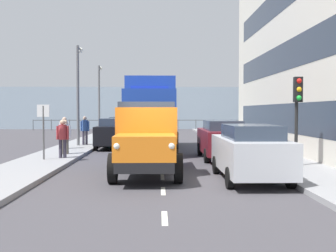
% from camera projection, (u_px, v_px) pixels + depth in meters
% --- Properties ---
extents(ground_plane, '(80.00, 80.00, 0.00)m').
position_uv_depth(ground_plane, '(161.00, 148.00, 23.35)').
color(ground_plane, '#423F44').
extents(sidewalk_left, '(2.41, 44.71, 0.15)m').
position_uv_depth(sidewalk_left, '(244.00, 147.00, 23.45)').
color(sidewalk_left, gray).
rests_on(sidewalk_left, ground_plane).
extents(sidewalk_right, '(2.41, 44.71, 0.15)m').
position_uv_depth(sidewalk_right, '(77.00, 147.00, 23.24)').
color(sidewalk_right, gray).
rests_on(sidewalk_right, ground_plane).
extents(road_centreline_markings, '(0.12, 39.92, 0.01)m').
position_uv_depth(road_centreline_markings, '(161.00, 150.00, 22.22)').
color(road_centreline_markings, silver).
rests_on(road_centreline_markings, ground_plane).
extents(sea_horizon, '(80.00, 0.80, 5.00)m').
position_uv_depth(sea_horizon, '(160.00, 108.00, 48.59)').
color(sea_horizon, '#8C9EAD').
rests_on(sea_horizon, ground_plane).
extents(seawall_railing, '(28.08, 0.08, 1.20)m').
position_uv_depth(seawall_railing, '(160.00, 122.00, 45.05)').
color(seawall_railing, '#4C5156').
rests_on(seawall_railing, ground_plane).
extents(truck_vintage_orange, '(2.17, 5.64, 2.43)m').
position_uv_depth(truck_vintage_orange, '(147.00, 140.00, 13.23)').
color(truck_vintage_orange, black).
rests_on(truck_vintage_orange, ground_plane).
extents(lorry_cargo_blue, '(2.58, 8.20, 3.87)m').
position_uv_depth(lorry_cargo_blue, '(151.00, 112.00, 21.72)').
color(lorry_cargo_blue, '#193899').
rests_on(lorry_cargo_blue, ground_plane).
extents(car_silver_kerbside_near, '(1.87, 4.33, 1.72)m').
position_uv_depth(car_silver_kerbside_near, '(250.00, 151.00, 12.45)').
color(car_silver_kerbside_near, '#B7BABF').
rests_on(car_silver_kerbside_near, ground_plane).
extents(car_maroon_kerbside_1, '(1.85, 4.45, 1.72)m').
position_uv_depth(car_maroon_kerbside_1, '(222.00, 139.00, 18.02)').
color(car_maroon_kerbside_1, maroon).
rests_on(car_maroon_kerbside_1, ground_plane).
extents(car_black_oppositeside_0, '(1.84, 3.94, 1.72)m').
position_uv_depth(car_black_oppositeside_0, '(114.00, 133.00, 23.05)').
color(car_black_oppositeside_0, black).
rests_on(car_black_oppositeside_0, ground_plane).
extents(car_teal_oppositeside_1, '(1.91, 4.44, 1.72)m').
position_uv_depth(car_teal_oppositeside_1, '(122.00, 129.00, 28.11)').
color(car_teal_oppositeside_1, '#1E6670').
rests_on(car_teal_oppositeside_1, ground_plane).
extents(pedestrian_near_railing, '(0.53, 0.34, 1.62)m').
position_uv_depth(pedestrian_near_railing, '(63.00, 136.00, 17.19)').
color(pedestrian_near_railing, '#383342').
rests_on(pedestrian_near_railing, sidewalk_right).
extents(pedestrian_couple_b, '(0.53, 0.34, 1.58)m').
position_uv_depth(pedestrian_couple_b, '(65.00, 134.00, 18.73)').
color(pedestrian_couple_b, '#4C473D').
rests_on(pedestrian_couple_b, sidewalk_right).
extents(pedestrian_in_dark_coat, '(0.53, 0.34, 1.67)m').
position_uv_depth(pedestrian_in_dark_coat, '(65.00, 130.00, 21.37)').
color(pedestrian_in_dark_coat, black).
rests_on(pedestrian_in_dark_coat, sidewalk_right).
extents(pedestrian_couple_a, '(0.53, 0.34, 1.67)m').
position_uv_depth(pedestrian_couple_a, '(85.00, 128.00, 23.93)').
color(pedestrian_couple_a, '#383342').
rests_on(pedestrian_couple_a, sidewalk_right).
extents(traffic_light_near, '(0.28, 0.41, 3.20)m').
position_uv_depth(traffic_light_near, '(297.00, 102.00, 14.48)').
color(traffic_light_near, black).
rests_on(traffic_light_near, sidewalk_left).
extents(lamp_post_promenade, '(0.32, 1.14, 5.78)m').
position_uv_depth(lamp_post_promenade, '(78.00, 85.00, 23.60)').
color(lamp_post_promenade, '#59595B').
rests_on(lamp_post_promenade, sidewalk_right).
extents(lamp_post_far, '(0.32, 1.14, 5.71)m').
position_uv_depth(lamp_post_far, '(99.00, 93.00, 33.35)').
color(lamp_post_far, '#59595B').
rests_on(lamp_post_far, sidewalk_right).
extents(street_sign, '(0.50, 0.07, 2.25)m').
position_uv_depth(street_sign, '(43.00, 122.00, 16.60)').
color(street_sign, '#4C4C4C').
rests_on(street_sign, sidewalk_right).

